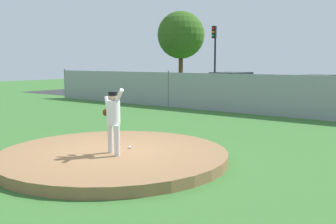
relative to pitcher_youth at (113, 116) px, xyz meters
name	(u,v)px	position (x,y,z in m)	size (l,w,h in m)	color
ground_plane	(230,128)	(-0.25, 6.24, -1.16)	(80.00, 80.00, 0.00)	#386B2D
asphalt_strip	(305,107)	(-0.25, 14.74, -1.15)	(44.00, 7.00, 0.01)	#2B2B2D
pitchers_mound	(114,156)	(-0.25, 0.24, -1.04)	(5.62, 5.62, 0.24)	olive
pitcher_youth	(113,116)	(0.00, 0.00, 0.00)	(0.80, 0.32, 1.59)	silver
baseball	(130,147)	(-0.11, 0.67, -0.88)	(0.07, 0.07, 0.07)	white
chainlink_fence	(273,95)	(-0.25, 10.24, -0.22)	(29.69, 0.07, 1.97)	gray
parked_car_white	(166,86)	(-9.51, 14.32, -0.35)	(1.98, 4.42, 1.70)	silver
parked_car_silver	(231,88)	(-4.77, 14.71, -0.30)	(2.08, 4.32, 1.82)	#B7BABF
parked_car_burgundy	(317,92)	(0.25, 14.98, -0.32)	(2.02, 4.58, 1.75)	maroon
traffic_cone_orange	(259,104)	(-1.97, 12.55, -0.90)	(0.40, 0.40, 0.55)	orange
traffic_light_near	(215,48)	(-8.60, 19.14, 2.32)	(0.28, 0.46, 5.10)	black
tree_tall_centre	(181,35)	(-14.88, 23.56, 3.78)	(4.42, 4.42, 7.17)	#4C331E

